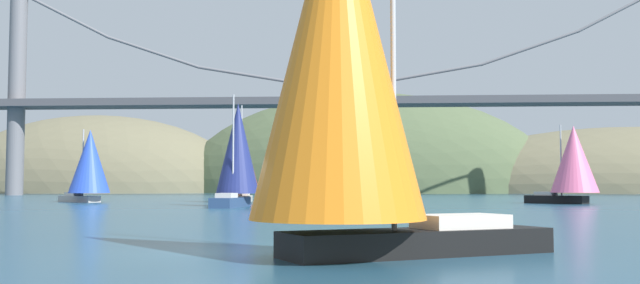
# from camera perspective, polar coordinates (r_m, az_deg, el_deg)

# --- Properties ---
(ground_plane) EXTENTS (360.00, 360.00, 0.00)m
(ground_plane) POSITION_cam_1_polar(r_m,az_deg,el_deg) (19.07, -8.26, -8.83)
(ground_plane) COLOR navy
(headland_center) EXTENTS (82.32, 44.00, 43.27)m
(headland_center) POSITION_cam_1_polar(r_m,az_deg,el_deg) (153.60, 3.90, -4.11)
(headland_center) COLOR #4C5B3D
(headland_center) RESTS_ON ground_plane
(headland_right) EXTENTS (87.51, 44.00, 27.94)m
(headland_right) POSITION_cam_1_polar(r_m,az_deg,el_deg) (163.55, 23.60, -3.79)
(headland_right) COLOR #6B664C
(headland_right) RESTS_ON ground_plane
(headland_left) EXTENTS (67.02, 44.00, 34.21)m
(headland_left) POSITION_cam_1_polar(r_m,az_deg,el_deg) (164.48, -17.54, -3.91)
(headland_left) COLOR #6B664C
(headland_left) RESTS_ON ground_plane
(suspension_bridge) EXTENTS (143.41, 6.00, 34.29)m
(suspension_bridge) POSITION_cam_1_polar(r_m,az_deg,el_deg) (114.53, 1.52, 3.64)
(suspension_bridge) COLOR slate
(suspension_bridge) RESTS_ON ground_plane
(sailboat_pink_spinnaker) EXTENTS (7.10, 6.75, 7.38)m
(sailboat_pink_spinnaker) POSITION_cam_1_polar(r_m,az_deg,el_deg) (69.30, 19.74, -1.48)
(sailboat_pink_spinnaker) COLOR black
(sailboat_pink_spinnaker) RESTS_ON ground_plane
(sailboat_scarlet_sail) EXTENTS (4.25, 7.71, 9.89)m
(sailboat_scarlet_sail) POSITION_cam_1_polar(r_m,az_deg,el_deg) (71.11, -6.45, -1.24)
(sailboat_scarlet_sail) COLOR #B7B2A8
(sailboat_scarlet_sail) RESTS_ON ground_plane
(sailboat_blue_spinnaker) EXTENTS (6.95, 6.06, 7.41)m
(sailboat_blue_spinnaker) POSITION_cam_1_polar(r_m,az_deg,el_deg) (74.70, -18.14, -1.63)
(sailboat_blue_spinnaker) COLOR #B7B2A8
(sailboat_blue_spinnaker) RESTS_ON ground_plane
(sailboat_orange_sail) EXTENTS (8.56, 6.53, 10.71)m
(sailboat_orange_sail) POSITION_cam_1_polar(r_m,az_deg,el_deg) (17.51, 1.84, 7.06)
(sailboat_orange_sail) COLOR black
(sailboat_orange_sail) RESTS_ON ground_plane
(sailboat_navy_sail) EXTENTS (3.90, 6.97, 9.02)m
(sailboat_navy_sail) POSITION_cam_1_polar(r_m,az_deg,el_deg) (58.05, -6.70, -0.84)
(sailboat_navy_sail) COLOR navy
(sailboat_navy_sail) RESTS_ON ground_plane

